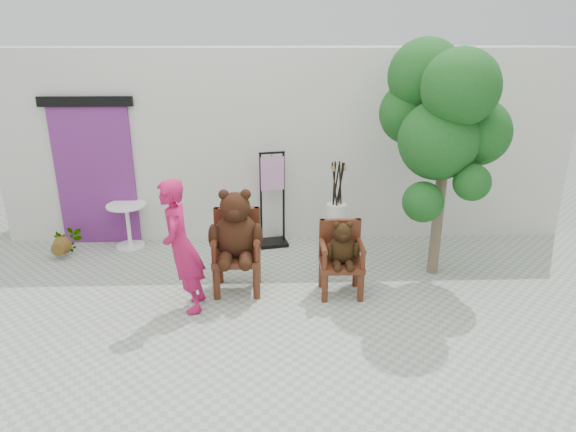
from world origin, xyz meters
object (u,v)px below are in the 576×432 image
object	(u,v)px
chair_big	(236,235)
tree	(445,114)
stool_bucket	(336,215)
person	(181,247)
display_stand	(273,210)
cafe_table	(128,220)
chair_small	(341,251)

from	to	relation	value
chair_big	tree	size ratio (longest dim) A/B	0.44
chair_big	tree	distance (m)	3.10
tree	stool_bucket	bearing A→B (deg)	154.61
person	display_stand	xyz separation A→B (m)	(1.09, 1.96, -0.24)
person	display_stand	world-z (taller)	person
cafe_table	stool_bucket	bearing A→B (deg)	-7.58
cafe_table	stool_bucket	distance (m)	3.25
display_stand	person	bearing A→B (deg)	-130.62
chair_big	chair_small	distance (m)	1.36
chair_small	tree	size ratio (longest dim) A/B	0.32
chair_big	chair_small	bearing A→B (deg)	-5.30
person	stool_bucket	world-z (taller)	person
chair_small	tree	bearing A→B (deg)	23.82
chair_big	display_stand	distance (m)	1.59
person	tree	xyz separation A→B (m)	(3.32, 0.93, 1.40)
chair_small	person	bearing A→B (deg)	-170.30
stool_bucket	chair_small	bearing A→B (deg)	-93.92
chair_small	cafe_table	size ratio (longest dim) A/B	1.42
chair_big	display_stand	bearing A→B (deg)	72.61
person	stool_bucket	bearing A→B (deg)	126.15
display_stand	chair_big	bearing A→B (deg)	-118.98
chair_small	display_stand	bearing A→B (deg)	118.06
stool_bucket	display_stand	bearing A→B (deg)	155.97
chair_small	person	distance (m)	2.00
tree	person	bearing A→B (deg)	-164.27
cafe_table	display_stand	xyz separation A→B (m)	(2.26, -0.00, 0.14)
chair_small	stool_bucket	distance (m)	1.21
person	stool_bucket	distance (m)	2.56
display_stand	tree	size ratio (longest dim) A/B	0.48
chair_small	stool_bucket	bearing A→B (deg)	86.08
chair_big	cafe_table	bearing A→B (deg)	139.93
display_stand	tree	xyz separation A→B (m)	(2.23, -1.03, 1.64)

